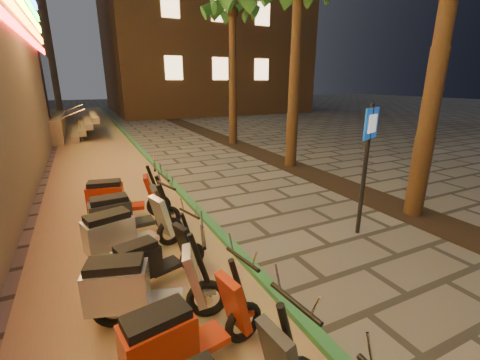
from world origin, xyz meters
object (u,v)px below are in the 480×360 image
scooter_5 (182,335)px  scooter_7 (152,260)px  scooter_9 (126,214)px  scooter_6 (140,288)px  pedestrian_sign (367,153)px  scooter_8 (126,232)px  scooter_10 (119,198)px

scooter_5 → scooter_7: bearing=79.1°
scooter_5 → scooter_9: (-0.11, 3.43, 0.03)m
scooter_6 → scooter_9: 2.49m
pedestrian_sign → scooter_6: size_ratio=1.51×
pedestrian_sign → scooter_5: (-4.17, -1.66, -1.18)m
scooter_8 → scooter_10: scooter_8 is taller
scooter_10 → scooter_5: bearing=-77.8°
scooter_7 → scooter_8: size_ratio=0.84×
scooter_7 → pedestrian_sign: bearing=-16.6°
pedestrian_sign → scooter_6: pedestrian_sign is taller
scooter_6 → scooter_10: (0.14, 3.48, 0.00)m
scooter_6 → scooter_9: bearing=103.2°
scooter_8 → scooter_10: (0.09, 1.82, -0.01)m
scooter_5 → scooter_8: scooter_8 is taller
scooter_8 → scooter_5: bearing=-101.2°
scooter_7 → scooter_10: scooter_10 is taller
scooter_6 → scooter_7: (0.29, 0.72, -0.08)m
scooter_5 → scooter_9: size_ratio=0.96×
pedestrian_sign → scooter_8: (-4.38, 0.96, -1.14)m
scooter_5 → pedestrian_sign: bearing=11.7°
scooter_5 → scooter_6: bearing=95.3°
pedestrian_sign → scooter_10: 5.24m
scooter_6 → scooter_7: size_ratio=1.17×
scooter_10 → scooter_9: bearing=-78.7°
scooter_9 → scooter_10: size_ratio=0.99×
scooter_6 → scooter_7: scooter_6 is taller
scooter_6 → scooter_10: 3.48m
scooter_7 → scooter_9: bearing=78.3°
scooter_6 → scooter_8: size_ratio=0.98×
scooter_7 → scooter_8: 0.98m
scooter_9 → scooter_6: bearing=-96.4°
scooter_7 → scooter_8: bearing=88.3°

